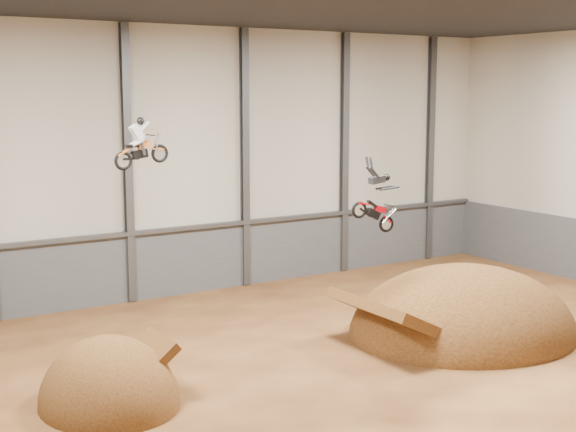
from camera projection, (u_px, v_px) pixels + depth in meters
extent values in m
plane|color=#4C2B14|center=(359.00, 376.00, 30.35)|extent=(40.00, 40.00, 0.00)
cube|color=beige|center=(187.00, 162.00, 41.81)|extent=(40.00, 0.10, 14.00)
cube|color=#4F5156|center=(190.00, 261.00, 42.54)|extent=(39.80, 0.18, 3.50)
cube|color=#47494F|center=(190.00, 228.00, 42.14)|extent=(39.80, 0.35, 0.20)
cube|color=#47494F|center=(128.00, 165.00, 39.90)|extent=(0.40, 0.36, 13.90)
cube|color=#47494F|center=(245.00, 159.00, 43.40)|extent=(0.40, 0.36, 13.90)
cube|color=#47494F|center=(344.00, 154.00, 46.90)|extent=(0.40, 0.36, 13.90)
cube|color=#47494F|center=(430.00, 150.00, 50.40)|extent=(0.40, 0.36, 13.90)
ellipsoid|color=#3F240F|center=(110.00, 404.00, 27.58)|extent=(4.73, 5.46, 4.73)
ellipsoid|color=#3F240F|center=(462.00, 333.00, 35.64)|extent=(10.51, 9.30, 6.07)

